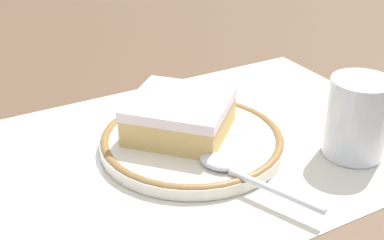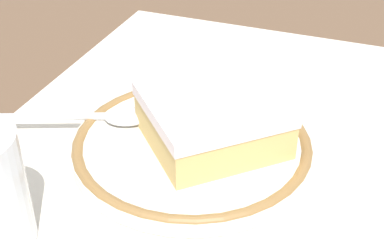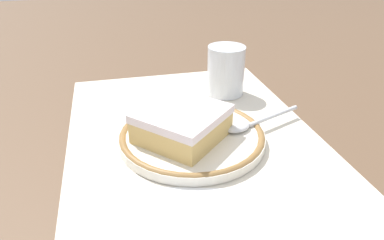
# 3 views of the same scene
# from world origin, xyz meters

# --- Properties ---
(ground_plane) EXTENTS (2.40, 2.40, 0.00)m
(ground_plane) POSITION_xyz_m (0.00, 0.00, 0.00)
(ground_plane) COLOR brown
(placemat) EXTENTS (0.52, 0.34, 0.00)m
(placemat) POSITION_xyz_m (0.00, 0.00, 0.00)
(placemat) COLOR beige
(placemat) RESTS_ON ground_plane
(plate) EXTENTS (0.20, 0.20, 0.01)m
(plate) POSITION_xyz_m (-0.01, -0.01, 0.01)
(plate) COLOR silver
(plate) RESTS_ON placemat
(cake_slice) EXTENTS (0.14, 0.14, 0.04)m
(cake_slice) POSITION_xyz_m (0.00, -0.02, 0.03)
(cake_slice) COLOR #DBB76B
(cake_slice) RESTS_ON plate
(spoon) EXTENTS (0.07, 0.13, 0.01)m
(spoon) POSITION_xyz_m (-0.00, 0.07, 0.02)
(spoon) COLOR silver
(spoon) RESTS_ON plate
(cup) EXTENTS (0.06, 0.06, 0.08)m
(cup) POSITION_xyz_m (-0.15, 0.09, 0.04)
(cup) COLOR silver
(cup) RESTS_ON placemat
(napkin) EXTENTS (0.15, 0.13, 0.00)m
(napkin) POSITION_xyz_m (0.14, -0.06, 0.00)
(napkin) COLOR white
(napkin) RESTS_ON placemat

